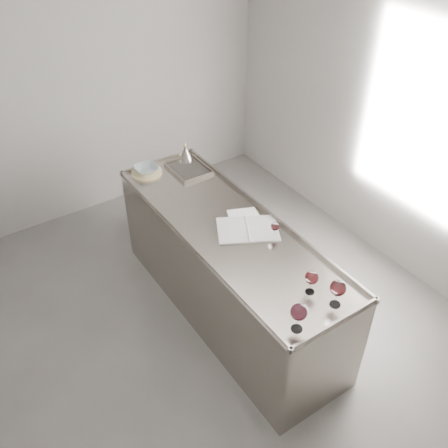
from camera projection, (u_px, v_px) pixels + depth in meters
room_shell at (192, 222)px, 3.21m from camera, size 4.54×5.04×2.84m
counter at (229, 271)px, 4.20m from camera, size 0.77×2.42×0.97m
wine_glass_left at (299, 313)px, 3.01m from camera, size 0.11×0.11×0.21m
wine_glass_middle at (338, 289)px, 3.18m from camera, size 0.11×0.11×0.21m
wine_glass_right at (312, 278)px, 3.28m from camera, size 0.09×0.09×0.18m
wine_glass_small at (275, 227)px, 3.77m from camera, size 0.07×0.07×0.13m
notebook at (248, 229)px, 3.88m from camera, size 0.57×0.51×0.02m
loose_paper_top at (249, 219)px, 4.00m from camera, size 0.27×0.33×0.00m
loose_paper_under at (243, 220)px, 3.98m from camera, size 0.32×0.37×0.00m
trivet at (147, 172)px, 4.54m from camera, size 0.36×0.36×0.02m
ceramic_bowl at (146, 169)px, 4.52m from camera, size 0.22×0.22×0.05m
wine_funnel at (186, 155)px, 4.69m from camera, size 0.14×0.14×0.21m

